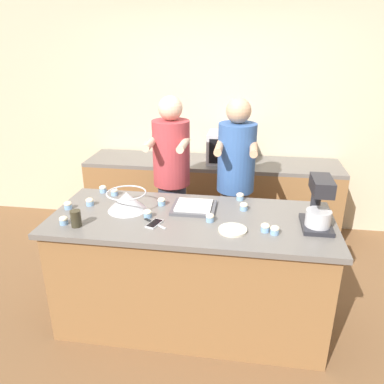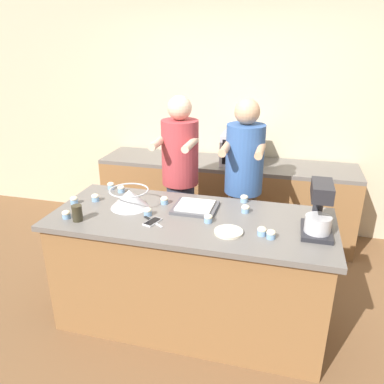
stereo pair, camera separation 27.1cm
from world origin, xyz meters
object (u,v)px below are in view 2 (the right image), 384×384
Objects in this scene: person_right at (243,189)px; baking_tray at (195,207)px; small_plate at (229,232)px; cupcake_11 at (262,231)px; mixing_bowl at (129,198)px; cupcake_3 at (148,211)px; person_left at (180,183)px; cupcake_0 at (271,234)px; stand_mixer at (319,212)px; cupcake_5 at (245,209)px; cupcake_10 at (164,200)px; cupcake_1 at (111,185)px; cell_phone at (153,222)px; cupcake_7 at (121,189)px; cupcake_4 at (66,214)px; drinking_glass at (77,213)px; knife at (152,221)px; cupcake_9 at (95,197)px; cupcake_2 at (74,200)px; microwave_oven at (243,149)px; cupcake_8 at (208,218)px.

baking_tray is (-0.29, -0.58, 0.05)m from person_right.
small_plate is 0.22m from cupcake_11.
mixing_bowl reaches higher than baking_tray.
person_left is at bearing 88.49° from cupcake_3.
stand_mixer is at bearing 27.14° from cupcake_0.
person_left is 27.18× the size of cupcake_5.
cupcake_10 is at bearing 180.00° from cupcake_5.
cupcake_1 is 0.66m from cupcake_3.
cupcake_7 reaches higher than cell_phone.
cupcake_7 is at bearing 73.62° from cupcake_4.
cupcake_3 is (0.19, -0.10, -0.05)m from mixing_bowl.
cupcake_1 is at bearing 94.66° from drinking_glass.
person_right is at bearing 58.16° from knife.
person_right reaches higher than knife.
cupcake_9 and cupcake_10 have the same top height.
person_left reaches higher than cupcake_0.
knife is (-0.56, 0.03, -0.01)m from small_plate.
cupcake_1 is 1.00× the size of cupcake_2.
microwave_oven is 7.16× the size of cupcake_2.
person_left is 5.14× the size of baking_tray.
microwave_oven is 7.16× the size of cupcake_5.
small_plate is at bearing -56.13° from person_left.
person_right is 27.07× the size of cupcake_9.
cupcake_5 and cupcake_10 have the same top height.
cupcake_2 reaches higher than knife.
cupcake_2 is 1.00× the size of cupcake_9.
person_left is at bearing 147.27° from stand_mixer.
cupcake_9 is at bearing 175.98° from stand_mixer.
drinking_glass is 1.90× the size of cupcake_8.
small_plate is 3.14× the size of cupcake_8.
cupcake_0 is at bearing -21.23° from cupcake_1.
cupcake_11 is (1.23, -0.47, 0.00)m from cupcake_7.
baking_tray is at bearing -174.18° from cupcake_5.
drinking_glass is at bearing -152.06° from baking_tray.
cupcake_7 and cupcake_9 have the same top height.
baking_tray is 0.45m from small_plate.
small_plate is 0.21m from cupcake_8.
cupcake_5 is at bearing 114.58° from cupcake_11.
drinking_glass is 0.59m from cupcake_7.
stand_mixer reaches higher than cupcake_4.
cell_phone is 0.81× the size of small_plate.
knife is at bearing -131.18° from baking_tray.
mixing_bowl is 0.65m from cupcake_8.
cupcake_1 and cupcake_11 have the same top height.
cell_phone is 0.77m from cupcake_11.
cupcake_9 is at bearing -124.79° from microwave_oven.
small_plate is at bearing 179.66° from cupcake_0.
person_right is 1.04m from mixing_bowl.
microwave_oven is 1.72m from knife.
cupcake_0 is at bearing -59.29° from cupcake_5.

